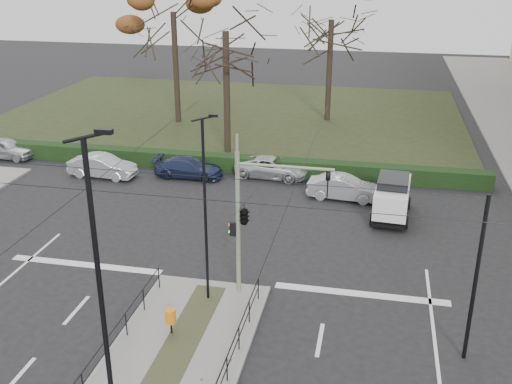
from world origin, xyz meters
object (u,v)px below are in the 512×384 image
Objects in this scene: parked_car_fourth at (272,167)px; rust_tree at (173,12)px; parked_car_first at (5,148)px; bare_tree_center at (331,28)px; parked_car_second at (103,166)px; parked_car_third at (189,168)px; traffic_light at (247,213)px; streetlamp_median_far at (206,210)px; parked_car_fifth at (344,188)px; white_van at (392,196)px; streetlamp_median_near at (103,306)px; bare_tree_near at (226,41)px; litter_bin at (171,316)px.

rust_tree is at bearing 45.94° from parked_car_fourth.
bare_tree_center reaches higher than parked_car_first.
rust_tree is at bearing 1.44° from parked_car_second.
rust_tree is (-4.68, 11.92, 8.01)m from parked_car_third.
parked_car_third is at bearing -68.55° from rust_tree.
parked_car_second is (-11.57, 11.45, -2.86)m from traffic_light.
streetlamp_median_far reaches higher than parked_car_fifth.
traffic_light reaches higher than white_van.
bare_tree_center is (11.73, 2.92, -1.19)m from rust_tree.
bare_tree_center is (0.64, 27.32, 3.87)m from traffic_light.
white_van is (25.19, -4.57, 0.47)m from parked_car_first.
streetlamp_median_near is 2.29× the size of parked_car_first.
parked_car_fifth is (4.73, 19.76, -4.13)m from streetlamp_median_near.
parked_car_second is at bearing 92.10° from parked_car_fifth.
parked_car_first is 0.36× the size of rust_tree.
parked_car_first is at bearing -164.00° from bare_tree_near.
parked_car_second is 0.37× the size of rust_tree.
streetlamp_median_far is 27.43m from rust_tree.
bare_tree_near reaches higher than parked_car_fifth.
streetlamp_median_near is 2.05× the size of parked_car_fourth.
traffic_light is 1.43× the size of white_van.
streetlamp_median_far is at bearing -159.51° from parked_car_third.
parked_car_first is at bearing 87.72° from parked_car_fifth.
parked_car_first is 13.14m from parked_car_third.
streetlamp_median_near is at bearing -138.16° from parked_car_first.
parked_car_first is 8.20m from parked_car_second.
parked_car_second is at bearing -127.58° from bare_tree_center.
parked_car_second reaches higher than parked_car_first.
rust_tree is 12.14m from bare_tree_center.
parked_car_third is 1.04× the size of parked_car_fifth.
parked_car_fifth is at bearing 69.05° from streetlamp_median_far.
white_van is (7.06, 9.76, -2.78)m from streetlamp_median_far.
streetlamp_median_far is at bearing -68.93° from rust_tree.
streetlamp_median_far is 14.71m from parked_car_fourth.
rust_tree reaches higher than parked_car_third.
streetlamp_median_near reaches higher than parked_car_first.
parked_car_third is 17.78m from bare_tree_center.
streetlamp_median_far is (0.25, 8.05, -0.87)m from streetlamp_median_near.
traffic_light reaches higher than parked_car_fifth.
litter_bin is 16.88m from parked_car_fourth.
parked_car_third is (-5.04, 13.31, -3.32)m from streetlamp_median_far.
streetlamp_median_near is (0.40, -5.51, 3.96)m from litter_bin.
litter_bin is at bearing -71.92° from rust_tree.
bare_tree_center is at bearing 58.79° from bare_tree_near.
traffic_light reaches higher than parked_car_second.
parked_car_fifth is at bearing 142.85° from white_van.
parked_car_first is at bearing 145.32° from traffic_light.
parked_car_third is 9.65m from parked_car_fifth.
bare_tree_center is 0.98× the size of bare_tree_near.
bare_tree_near is (-3.82, 4.09, 6.93)m from parked_car_fourth.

